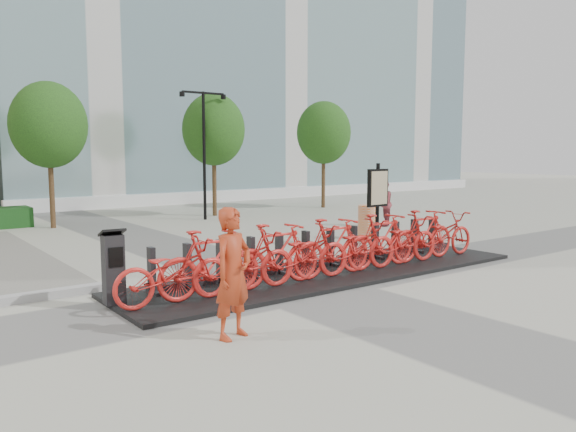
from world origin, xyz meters
TOP-DOWN VIEW (x-y plane):
  - ground at (0.00, 0.00)m, footprint 120.00×120.00m
  - glass_building at (14.00, 26.00)m, footprint 32.00×16.00m
  - tree_1 at (-1.50, 12.00)m, footprint 2.60×2.60m
  - tree_2 at (5.00, 12.00)m, footprint 2.60×2.60m
  - tree_3 at (11.00, 12.00)m, footprint 2.60×2.60m
  - streetlamp at (4.00, 11.00)m, footprint 2.00×0.20m
  - dock_pad at (1.30, 0.30)m, footprint 9.60×2.40m
  - dock_rail_posts at (1.36, 0.77)m, footprint 8.02×0.50m
  - bike_0 at (-2.60, -0.05)m, footprint 2.10×0.73m
  - bike_1 at (-1.88, -0.05)m, footprint 2.04×0.58m
  - bike_2 at (-1.16, -0.05)m, footprint 2.10×0.73m
  - bike_3 at (-0.44, -0.05)m, footprint 2.04×0.58m
  - bike_4 at (0.28, -0.05)m, footprint 2.10×0.73m
  - bike_5 at (1.00, -0.05)m, footprint 2.04×0.58m
  - bike_6 at (1.72, -0.05)m, footprint 2.10×0.73m
  - bike_7 at (2.44, -0.05)m, footprint 2.04×0.58m
  - bike_8 at (3.16, -0.05)m, footprint 2.10×0.73m
  - bike_9 at (3.88, -0.05)m, footprint 2.04×0.58m
  - bike_10 at (4.60, -0.05)m, footprint 2.10×0.73m
  - kiosk at (-3.41, 0.55)m, footprint 0.42×0.36m
  - worker_red at (-2.58, -1.98)m, footprint 0.79×0.64m
  - pedestrian at (8.14, 5.34)m, footprint 1.04×1.01m
  - construction_barrel at (5.57, 3.56)m, footprint 0.59×0.59m
  - map_sign at (4.90, 2.47)m, footprint 0.77×0.16m

SIDE VIEW (x-z plane):
  - ground at x=0.00m, z-range 0.00..0.00m
  - dock_pad at x=1.30m, z-range 0.00..0.08m
  - dock_rail_posts at x=1.36m, z-range 0.08..0.93m
  - construction_barrel at x=5.57m, z-range 0.00..1.04m
  - bike_0 at x=-2.60m, z-range 0.08..1.19m
  - bike_2 at x=-1.16m, z-range 0.08..1.19m
  - bike_4 at x=0.28m, z-range 0.08..1.19m
  - bike_6 at x=1.72m, z-range 0.08..1.19m
  - bike_8 at x=3.16m, z-range 0.08..1.19m
  - bike_10 at x=4.60m, z-range 0.08..1.19m
  - bike_1 at x=-1.88m, z-range 0.08..1.31m
  - bike_3 at x=-0.44m, z-range 0.08..1.31m
  - bike_5 at x=1.00m, z-range 0.08..1.31m
  - bike_7 at x=2.44m, z-range 0.08..1.31m
  - bike_9 at x=3.88m, z-range 0.08..1.31m
  - kiosk at x=-3.41m, z-range 0.05..1.36m
  - pedestrian at x=8.14m, z-range 0.00..1.69m
  - worker_red at x=-2.58m, z-range 0.00..1.88m
  - map_sign at x=4.90m, z-range 0.38..2.72m
  - streetlamp at x=4.00m, z-range 0.63..5.63m
  - tree_1 at x=-1.50m, z-range 1.04..6.14m
  - tree_2 at x=5.00m, z-range 1.04..6.14m
  - tree_3 at x=11.00m, z-range 1.04..6.14m
  - glass_building at x=14.00m, z-range 0.00..24.00m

